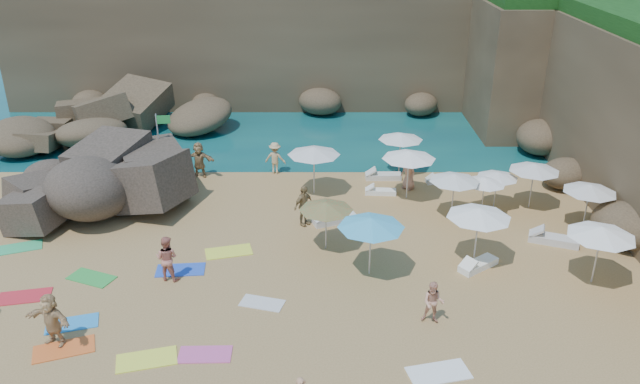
{
  "coord_description": "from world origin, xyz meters",
  "views": [
    {
      "loc": [
        2.01,
        -21.43,
        13.12
      ],
      "look_at": [
        2.0,
        3.0,
        2.0
      ],
      "focal_mm": 35.0,
      "sensor_mm": 36.0,
      "label": 1
    }
  ],
  "objects_px": {
    "parasol_1": "(314,151)",
    "person_stand_3": "(304,206)",
    "rock_outcrop": "(110,206)",
    "person_stand_5": "(199,160)",
    "lounger_0": "(440,180)",
    "flag_pole": "(161,139)",
    "person_stand_2": "(275,158)",
    "parasol_2": "(535,167)",
    "parasol_0": "(401,136)",
    "person_stand_1": "(167,258)",
    "person_stand_4": "(409,172)"
  },
  "relations": [
    {
      "from": "parasol_1",
      "to": "person_stand_3",
      "type": "distance_m",
      "value": 3.75
    },
    {
      "from": "rock_outcrop",
      "to": "person_stand_5",
      "type": "height_order",
      "value": "person_stand_5"
    },
    {
      "from": "person_stand_3",
      "to": "parasol_1",
      "type": "bearing_deg",
      "value": 35.65
    },
    {
      "from": "rock_outcrop",
      "to": "lounger_0",
      "type": "bearing_deg",
      "value": 9.93
    },
    {
      "from": "rock_outcrop",
      "to": "flag_pole",
      "type": "height_order",
      "value": "flag_pole"
    },
    {
      "from": "person_stand_2",
      "to": "person_stand_5",
      "type": "xyz_separation_m",
      "value": [
        -4.02,
        -0.5,
        0.09
      ]
    },
    {
      "from": "flag_pole",
      "to": "lounger_0",
      "type": "bearing_deg",
      "value": 0.0
    },
    {
      "from": "parasol_1",
      "to": "parasol_2",
      "type": "bearing_deg",
      "value": -8.81
    },
    {
      "from": "person_stand_3",
      "to": "parasol_2",
      "type": "bearing_deg",
      "value": -37.45
    },
    {
      "from": "parasol_2",
      "to": "parasol_0",
      "type": "bearing_deg",
      "value": 143.15
    },
    {
      "from": "parasol_2",
      "to": "lounger_0",
      "type": "xyz_separation_m",
      "value": [
        -3.77,
        2.93,
        -1.94
      ]
    },
    {
      "from": "flag_pole",
      "to": "person_stand_5",
      "type": "xyz_separation_m",
      "value": [
        1.69,
        0.8,
        -1.43
      ]
    },
    {
      "from": "flag_pole",
      "to": "lounger_0",
      "type": "distance_m",
      "value": 14.63
    },
    {
      "from": "parasol_1",
      "to": "person_stand_1",
      "type": "height_order",
      "value": "parasol_1"
    },
    {
      "from": "parasol_1",
      "to": "parasol_2",
      "type": "relative_size",
      "value": 1.1
    },
    {
      "from": "parasol_2",
      "to": "person_stand_2",
      "type": "distance_m",
      "value": 13.26
    },
    {
      "from": "rock_outcrop",
      "to": "parasol_0",
      "type": "bearing_deg",
      "value": 16.51
    },
    {
      "from": "person_stand_3",
      "to": "person_stand_4",
      "type": "height_order",
      "value": "person_stand_3"
    },
    {
      "from": "rock_outcrop",
      "to": "parasol_1",
      "type": "distance_m",
      "value": 10.24
    },
    {
      "from": "parasol_1",
      "to": "rock_outcrop",
      "type": "bearing_deg",
      "value": -170.98
    },
    {
      "from": "person_stand_4",
      "to": "person_stand_3",
      "type": "bearing_deg",
      "value": -85.46
    },
    {
      "from": "parasol_2",
      "to": "lounger_0",
      "type": "relative_size",
      "value": 1.55
    },
    {
      "from": "rock_outcrop",
      "to": "person_stand_2",
      "type": "relative_size",
      "value": 4.35
    },
    {
      "from": "person_stand_5",
      "to": "person_stand_1",
      "type": "bearing_deg",
      "value": -79.44
    },
    {
      "from": "rock_outcrop",
      "to": "person_stand_1",
      "type": "height_order",
      "value": "person_stand_1"
    },
    {
      "from": "person_stand_2",
      "to": "lounger_0",
      "type": "bearing_deg",
      "value": -177.37
    },
    {
      "from": "flag_pole",
      "to": "rock_outcrop",
      "type": "bearing_deg",
      "value": -125.13
    },
    {
      "from": "parasol_2",
      "to": "person_stand_4",
      "type": "bearing_deg",
      "value": 158.75
    },
    {
      "from": "flag_pole",
      "to": "person_stand_4",
      "type": "height_order",
      "value": "flag_pole"
    },
    {
      "from": "flag_pole",
      "to": "person_stand_2",
      "type": "xyz_separation_m",
      "value": [
        5.71,
        1.3,
        -1.52
      ]
    },
    {
      "from": "rock_outcrop",
      "to": "person_stand_3",
      "type": "relative_size",
      "value": 3.96
    },
    {
      "from": "parasol_0",
      "to": "person_stand_2",
      "type": "height_order",
      "value": "parasol_0"
    },
    {
      "from": "rock_outcrop",
      "to": "person_stand_1",
      "type": "xyz_separation_m",
      "value": [
        4.29,
        -6.48,
        0.92
      ]
    },
    {
      "from": "person_stand_4",
      "to": "person_stand_1",
      "type": "bearing_deg",
      "value": -83.41
    },
    {
      "from": "lounger_0",
      "to": "person_stand_4",
      "type": "bearing_deg",
      "value": -166.63
    },
    {
      "from": "parasol_1",
      "to": "person_stand_3",
      "type": "xyz_separation_m",
      "value": [
        -0.43,
        -3.49,
        -1.31
      ]
    },
    {
      "from": "parasol_0",
      "to": "lounger_0",
      "type": "xyz_separation_m",
      "value": [
        2.02,
        -1.4,
        -1.95
      ]
    },
    {
      "from": "parasol_0",
      "to": "person_stand_3",
      "type": "bearing_deg",
      "value": -129.06
    },
    {
      "from": "lounger_0",
      "to": "person_stand_5",
      "type": "xyz_separation_m",
      "value": [
        -12.76,
        0.8,
        0.85
      ]
    },
    {
      "from": "flag_pole",
      "to": "person_stand_1",
      "type": "distance_m",
      "value": 9.75
    },
    {
      "from": "rock_outcrop",
      "to": "person_stand_5",
      "type": "relative_size",
      "value": 3.94
    },
    {
      "from": "rock_outcrop",
      "to": "person_stand_5",
      "type": "bearing_deg",
      "value": 44.77
    },
    {
      "from": "rock_outcrop",
      "to": "person_stand_5",
      "type": "distance_m",
      "value": 5.32
    },
    {
      "from": "person_stand_4",
      "to": "person_stand_5",
      "type": "distance_m",
      "value": 11.08
    },
    {
      "from": "parasol_1",
      "to": "lounger_0",
      "type": "bearing_deg",
      "value": 11.28
    },
    {
      "from": "rock_outcrop",
      "to": "person_stand_1",
      "type": "distance_m",
      "value": 7.82
    },
    {
      "from": "lounger_0",
      "to": "person_stand_5",
      "type": "relative_size",
      "value": 0.79
    },
    {
      "from": "parasol_1",
      "to": "person_stand_4",
      "type": "xyz_separation_m",
      "value": [
        4.82,
        0.55,
        -1.34
      ]
    },
    {
      "from": "parasol_2",
      "to": "person_stand_5",
      "type": "height_order",
      "value": "parasol_2"
    },
    {
      "from": "person_stand_5",
      "to": "parasol_0",
      "type": "bearing_deg",
      "value": 10.54
    }
  ]
}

